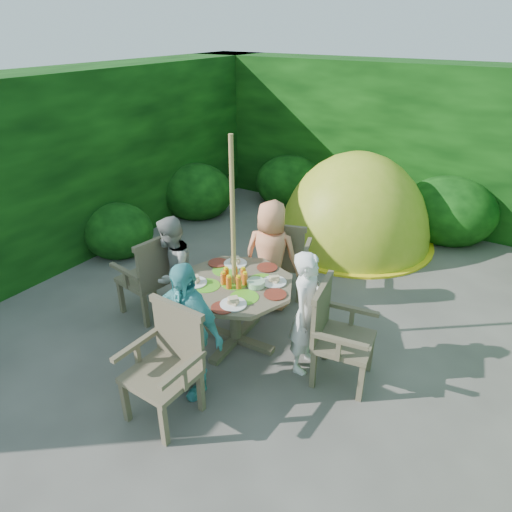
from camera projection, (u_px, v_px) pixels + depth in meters
The scene contains 13 objects.
ground at pixel (317, 330), 5.06m from camera, with size 60.00×60.00×0.00m, color #4E4B45.
hedge_enclosure at pixel (372, 190), 5.49m from camera, with size 9.00×9.00×2.50m.
patio_table at pixel (235, 293), 4.62m from camera, with size 1.32×1.32×0.86m.
parasol_pole at pixel (234, 249), 4.39m from camera, with size 0.04×0.04×2.20m, color olive.
garden_chair_right at pixel (336, 333), 4.19m from camera, with size 0.59×0.65×0.95m.
garden_chair_left at pixel (151, 275), 5.12m from camera, with size 0.59×0.65×0.97m.
garden_chair_back at pixel (284, 257), 5.51m from camera, with size 0.71×0.67×0.96m.
garden_chair_front at pixel (168, 363), 3.81m from camera, with size 0.59×0.54×0.97m.
child_right at pixel (308, 313), 4.27m from camera, with size 0.46×0.30×1.25m, color white.
child_left at pixel (172, 272), 4.96m from camera, with size 0.61×0.47×1.25m, color gray.
child_back at pixel (271, 256), 5.22m from camera, with size 0.65×0.42×1.32m, color #F69665.
child_front at pixel (187, 330), 3.98m from camera, with size 0.77×0.32×1.32m, color #4BACB0.
dome_tent at pixel (352, 241), 7.11m from camera, with size 2.60×2.60×2.77m.
Camera 1 is at (1.66, -3.83, 3.06)m, focal length 32.00 mm.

